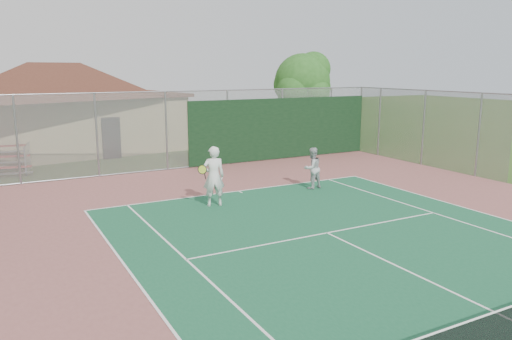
{
  "coord_description": "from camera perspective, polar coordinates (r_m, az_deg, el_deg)",
  "views": [
    {
      "loc": [
        -7.98,
        -4.2,
        4.45
      ],
      "look_at": [
        -0.61,
        9.38,
        1.32
      ],
      "focal_mm": 35.0,
      "sensor_mm": 36.0,
      "label": 1
    }
  ],
  "objects": [
    {
      "name": "player_grey_back",
      "position": [
        18.86,
        6.43,
        0.16
      ],
      "size": [
        0.82,
        0.68,
        1.56
      ],
      "rotation": [
        0.0,
        0.0,
        3.26
      ],
      "color": "#B3B6B8",
      "rests_on": "ground"
    },
    {
      "name": "clubhouse",
      "position": [
        29.59,
        -21.9,
        7.61
      ],
      "size": [
        14.2,
        10.41,
        5.69
      ],
      "rotation": [
        0.0,
        0.0,
        0.13
      ],
      "color": "tan",
      "rests_on": "ground"
    },
    {
      "name": "side_fence_right",
      "position": [
        24.69,
        18.58,
        4.58
      ],
      "size": [
        0.08,
        9.0,
        3.5
      ],
      "color": "gray",
      "rests_on": "ground"
    },
    {
      "name": "tree",
      "position": [
        30.4,
        5.48,
        9.81
      ],
      "size": [
        3.94,
        3.73,
        5.49
      ],
      "color": "#362113",
      "rests_on": "ground"
    },
    {
      "name": "back_fence",
      "position": [
        23.63,
        -3.0,
        4.67
      ],
      "size": [
        20.08,
        0.11,
        3.53
      ],
      "color": "gray",
      "rests_on": "ground"
    },
    {
      "name": "player_white_front",
      "position": [
        16.36,
        -4.88,
        -0.77
      ],
      "size": [
        1.07,
        0.75,
        1.99
      ],
      "rotation": [
        0.0,
        0.0,
        2.93
      ],
      "color": "silver",
      "rests_on": "ground"
    }
  ]
}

